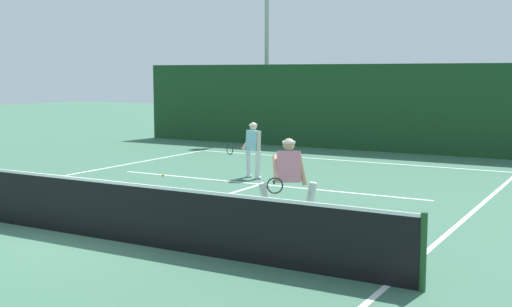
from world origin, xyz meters
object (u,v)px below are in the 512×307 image
object	(u,v)px
light_pole	(267,33)
tennis_ball	(163,175)
player_far	(253,148)
player_near	(288,178)

from	to	relation	value
light_pole	tennis_ball	bearing A→B (deg)	-77.39
player_far	light_pole	bearing A→B (deg)	-40.71
player_far	tennis_ball	distance (m)	2.63
tennis_ball	light_pole	size ratio (longest dim) A/B	0.01
player_near	light_pole	xyz separation A→B (m)	(-7.96, 13.67, 3.58)
player_near	player_far	distance (m)	5.70
tennis_ball	light_pole	bearing A→B (deg)	102.61
player_near	light_pole	world-z (taller)	light_pole
player_near	player_far	world-z (taller)	player_near
player_far	player_near	bearing A→B (deg)	149.21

